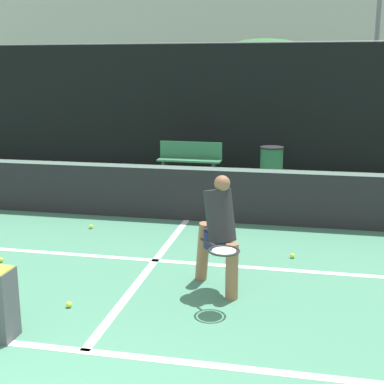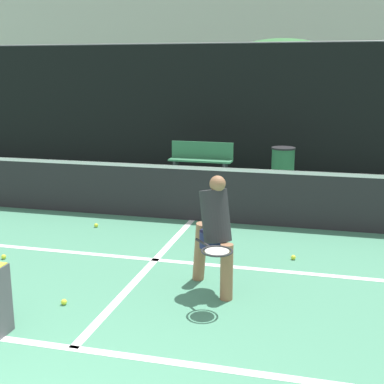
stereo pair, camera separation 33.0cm
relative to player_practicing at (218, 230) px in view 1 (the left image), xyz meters
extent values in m
cube|color=white|center=(-0.99, -1.64, -0.74)|extent=(11.00, 0.10, 0.01)
cube|color=white|center=(-0.99, 0.81, -0.74)|extent=(8.25, 0.10, 0.01)
cube|color=white|center=(-0.99, 0.60, -0.74)|extent=(0.10, 4.48, 0.01)
cube|color=#232326|center=(-0.99, 2.84, -0.27)|extent=(11.00, 0.02, 0.95)
cube|color=white|center=(-0.99, 2.84, 0.17)|extent=(11.00, 0.03, 0.06)
cube|color=black|center=(-0.99, 7.64, 0.83)|extent=(24.00, 0.06, 3.15)
cylinder|color=slate|center=(-0.99, 7.64, 2.42)|extent=(24.00, 0.04, 0.04)
cylinder|color=#8C6042|center=(0.19, -0.20, -0.42)|extent=(0.14, 0.14, 0.65)
cylinder|color=#8C6042|center=(-0.23, 0.26, -0.37)|extent=(0.27, 0.28, 0.76)
cylinder|color=#1E234C|center=(-0.03, 0.04, -0.12)|extent=(0.31, 0.31, 0.20)
cylinder|color=#262628|center=(0.01, -0.01, 0.17)|extent=(0.41, 0.41, 0.68)
sphere|color=#8C6042|center=(0.04, -0.03, 0.55)|extent=(0.18, 0.18, 0.18)
cylinder|color=#262628|center=(-0.07, -0.27, -0.07)|extent=(0.22, 0.24, 0.03)
torus|color=#262628|center=(0.14, -0.50, -0.07)|extent=(0.48, 0.48, 0.02)
cylinder|color=beige|center=(0.14, -0.50, -0.07)|extent=(0.37, 0.37, 0.01)
sphere|color=#D1E033|center=(-3.02, 0.33, -0.71)|extent=(0.07, 0.07, 0.07)
sphere|color=#D1E033|center=(-1.52, -0.79, -0.71)|extent=(0.07, 0.07, 0.07)
sphere|color=#D1E033|center=(0.84, 1.29, -0.71)|extent=(0.07, 0.07, 0.07)
sphere|color=#D1E033|center=(-2.42, 2.05, -0.71)|extent=(0.07, 0.07, 0.07)
cube|color=#33724C|center=(-1.69, 6.35, -0.31)|extent=(1.51, 0.39, 0.04)
cube|color=#33724C|center=(-1.69, 6.53, -0.10)|extent=(1.51, 0.07, 0.42)
cube|color=#333338|center=(-2.30, 6.37, -0.53)|extent=(0.06, 0.32, 0.44)
cube|color=#333338|center=(-1.09, 6.34, -0.53)|extent=(0.06, 0.32, 0.44)
cylinder|color=#28603D|center=(0.23, 6.49, -0.37)|extent=(0.52, 0.52, 0.76)
cylinder|color=black|center=(0.23, 6.49, 0.04)|extent=(0.55, 0.55, 0.04)
cube|color=#B7B7BC|center=(0.65, 11.74, -0.34)|extent=(1.88, 4.33, 0.82)
cube|color=#1E2328|center=(0.65, 11.52, 0.34)|extent=(1.58, 2.60, 0.54)
cylinder|color=black|center=(1.49, 13.13, -0.45)|extent=(0.18, 0.60, 0.60)
cylinder|color=black|center=(1.49, 10.35, -0.45)|extent=(0.18, 0.60, 0.60)
cylinder|color=slate|center=(3.19, 13.52, 3.54)|extent=(0.16, 0.16, 8.57)
cylinder|color=brown|center=(-0.54, 13.79, 0.65)|extent=(0.28, 0.28, 2.79)
ellipsoid|color=#2D6633|center=(-0.54, 13.79, 2.40)|extent=(3.07, 3.07, 0.90)
cube|color=#B2ADA3|center=(-0.99, 22.91, 2.51)|extent=(36.00, 2.40, 6.50)
camera|label=1|loc=(0.89, -5.83, 1.80)|focal=50.00mm
camera|label=2|loc=(1.21, -5.75, 1.80)|focal=50.00mm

